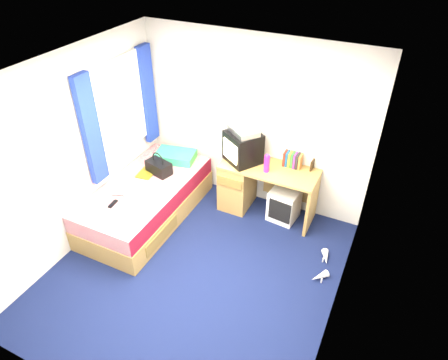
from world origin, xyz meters
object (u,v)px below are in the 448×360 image
at_px(vcr, 244,130).
at_px(white_heels, 323,267).
at_px(desk, 249,183).
at_px(storage_cube, 284,204).
at_px(handbag, 159,167).
at_px(towel, 138,197).
at_px(bed, 147,201).
at_px(magazine, 146,173).
at_px(picture_frame, 312,165).
at_px(colour_swatch_fan, 130,208).
at_px(remote_control, 113,204).
at_px(aerosol_can, 260,156).
at_px(crt_tv, 243,147).
at_px(pink_water_bottle, 267,164).
at_px(water_bottle, 119,193).
at_px(pillow, 175,156).

height_order(vcr, white_heels, vcr).
bearing_deg(desk, storage_cube, -1.96).
bearing_deg(handbag, towel, -65.42).
xyz_separation_m(bed, magazine, (-0.12, 0.23, 0.28)).
height_order(storage_cube, picture_frame, picture_frame).
xyz_separation_m(vcr, white_heels, (1.39, -0.73, -1.17)).
xyz_separation_m(colour_swatch_fan, remote_control, (-0.25, -0.02, 0.00)).
height_order(magazine, colour_swatch_fan, magazine).
distance_m(bed, picture_frame, 2.29).
xyz_separation_m(storage_cube, picture_frame, (0.26, 0.22, 0.59)).
bearing_deg(remote_control, aerosol_can, 40.92).
bearing_deg(magazine, vcr, 26.17).
bearing_deg(crt_tv, aerosol_can, 55.89).
bearing_deg(handbag, bed, -79.56).
distance_m(bed, pink_water_bottle, 1.72).
distance_m(water_bottle, colour_swatch_fan, 0.34).
bearing_deg(white_heels, pillow, 165.35).
relative_size(pillow, remote_control, 3.50).
bearing_deg(pillow, remote_control, -97.06).
bearing_deg(remote_control, storage_cube, 30.99).
distance_m(desk, colour_swatch_fan, 1.68).
relative_size(storage_cube, picture_frame, 3.28).
bearing_deg(picture_frame, remote_control, -140.86).
xyz_separation_m(pillow, aerosol_can, (1.23, 0.18, 0.23)).
bearing_deg(pillow, handbag, -93.41).
height_order(pillow, towel, pillow).
relative_size(vcr, handbag, 1.01).
relative_size(storage_cube, pink_water_bottle, 1.96).
distance_m(picture_frame, water_bottle, 2.53).
bearing_deg(storage_cube, pillow, -171.32).
bearing_deg(white_heels, storage_cube, 136.59).
height_order(aerosol_can, colour_swatch_fan, aerosol_can).
distance_m(picture_frame, colour_swatch_fan, 2.39).
height_order(vcr, handbag, vcr).
relative_size(storage_cube, magazine, 1.64).
distance_m(storage_cube, colour_swatch_fan, 2.06).
bearing_deg(vcr, magazine, -116.64).
xyz_separation_m(towel, remote_control, (-0.24, -0.22, -0.03)).
xyz_separation_m(picture_frame, colour_swatch_fan, (-1.83, -1.51, -0.27)).
height_order(bed, handbag, handbag).
distance_m(aerosol_can, magazine, 1.59).
relative_size(storage_cube, white_heels, 0.80).
xyz_separation_m(bed, white_heels, (2.46, 0.09, -0.23)).
distance_m(pillow, picture_frame, 1.96).
bearing_deg(water_bottle, pillow, 78.96).
bearing_deg(storage_cube, colour_swatch_fan, -134.49).
bearing_deg(magazine, pillow, 70.56).
distance_m(colour_swatch_fan, remote_control, 0.25).
bearing_deg(remote_control, bed, 73.77).
xyz_separation_m(pillow, towel, (0.08, -1.03, -0.02)).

